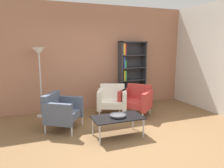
{
  "coord_description": "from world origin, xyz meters",
  "views": [
    {
      "loc": [
        -1.76,
        -3.51,
        1.78
      ],
      "look_at": [
        -0.07,
        0.84,
        0.95
      ],
      "focal_mm": 34.74,
      "sensor_mm": 36.0,
      "label": 1
    }
  ],
  "objects_px": {
    "armchair_corner_red": "(61,111)",
    "decorative_bowl": "(118,115)",
    "bookshelf_tall": "(130,74)",
    "coffee_table_low": "(118,118)",
    "armchair_near_window": "(136,100)",
    "armchair_spare_guest": "(112,99)",
    "floor_lamp_torchiere": "(39,59)"
  },
  "relations": [
    {
      "from": "bookshelf_tall",
      "to": "floor_lamp_torchiere",
      "type": "bearing_deg",
      "value": -176.22
    },
    {
      "from": "armchair_near_window",
      "to": "bookshelf_tall",
      "type": "bearing_deg",
      "value": 122.56
    },
    {
      "from": "bookshelf_tall",
      "to": "decorative_bowl",
      "type": "distance_m",
      "value": 2.4
    },
    {
      "from": "armchair_corner_red",
      "to": "floor_lamp_torchiere",
      "type": "xyz_separation_m",
      "value": [
        -0.33,
        1.07,
        1.03
      ]
    },
    {
      "from": "bookshelf_tall",
      "to": "armchair_corner_red",
      "type": "height_order",
      "value": "bookshelf_tall"
    },
    {
      "from": "coffee_table_low",
      "to": "armchair_spare_guest",
      "type": "distance_m",
      "value": 1.35
    },
    {
      "from": "coffee_table_low",
      "to": "floor_lamp_torchiere",
      "type": "relative_size",
      "value": 0.57
    },
    {
      "from": "coffee_table_low",
      "to": "armchair_near_window",
      "type": "bearing_deg",
      "value": 47.72
    },
    {
      "from": "coffee_table_low",
      "to": "decorative_bowl",
      "type": "relative_size",
      "value": 3.12
    },
    {
      "from": "armchair_corner_red",
      "to": "coffee_table_low",
      "type": "bearing_deg",
      "value": -94.55
    },
    {
      "from": "armchair_corner_red",
      "to": "armchair_near_window",
      "type": "height_order",
      "value": "same"
    },
    {
      "from": "bookshelf_tall",
      "to": "coffee_table_low",
      "type": "bearing_deg",
      "value": -121.26
    },
    {
      "from": "coffee_table_low",
      "to": "armchair_corner_red",
      "type": "bearing_deg",
      "value": 141.84
    },
    {
      "from": "coffee_table_low",
      "to": "armchair_spare_guest",
      "type": "xyz_separation_m",
      "value": [
        0.38,
        1.3,
        0.05
      ]
    },
    {
      "from": "floor_lamp_torchiere",
      "to": "armchair_corner_red",
      "type": "bearing_deg",
      "value": -72.72
    },
    {
      "from": "decorative_bowl",
      "to": "armchair_corner_red",
      "type": "xyz_separation_m",
      "value": [
        -0.98,
        0.77,
        -0.02
      ]
    },
    {
      "from": "decorative_bowl",
      "to": "bookshelf_tall",
      "type": "bearing_deg",
      "value": 58.74
    },
    {
      "from": "armchair_corner_red",
      "to": "decorative_bowl",
      "type": "bearing_deg",
      "value": -94.55
    },
    {
      "from": "bookshelf_tall",
      "to": "decorative_bowl",
      "type": "relative_size",
      "value": 5.94
    },
    {
      "from": "coffee_table_low",
      "to": "armchair_corner_red",
      "type": "relative_size",
      "value": 1.06
    },
    {
      "from": "armchair_near_window",
      "to": "floor_lamp_torchiere",
      "type": "relative_size",
      "value": 0.55
    },
    {
      "from": "bookshelf_tall",
      "to": "armchair_spare_guest",
      "type": "height_order",
      "value": "bookshelf_tall"
    },
    {
      "from": "floor_lamp_torchiere",
      "to": "bookshelf_tall",
      "type": "bearing_deg",
      "value": 3.78
    },
    {
      "from": "decorative_bowl",
      "to": "armchair_corner_red",
      "type": "relative_size",
      "value": 0.34
    },
    {
      "from": "armchair_spare_guest",
      "to": "floor_lamp_torchiere",
      "type": "distance_m",
      "value": 2.06
    },
    {
      "from": "coffee_table_low",
      "to": "decorative_bowl",
      "type": "bearing_deg",
      "value": 135.0
    },
    {
      "from": "coffee_table_low",
      "to": "armchair_corner_red",
      "type": "height_order",
      "value": "armchair_corner_red"
    },
    {
      "from": "bookshelf_tall",
      "to": "armchair_spare_guest",
      "type": "relative_size",
      "value": 2.1
    },
    {
      "from": "armchair_spare_guest",
      "to": "floor_lamp_torchiere",
      "type": "height_order",
      "value": "floor_lamp_torchiere"
    },
    {
      "from": "bookshelf_tall",
      "to": "decorative_bowl",
      "type": "xyz_separation_m",
      "value": [
        -1.22,
        -2.01,
        -0.5
      ]
    },
    {
      "from": "coffee_table_low",
      "to": "armchair_near_window",
      "type": "height_order",
      "value": "armchair_near_window"
    },
    {
      "from": "armchair_spare_guest",
      "to": "armchair_corner_red",
      "type": "bearing_deg",
      "value": -135.89
    }
  ]
}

